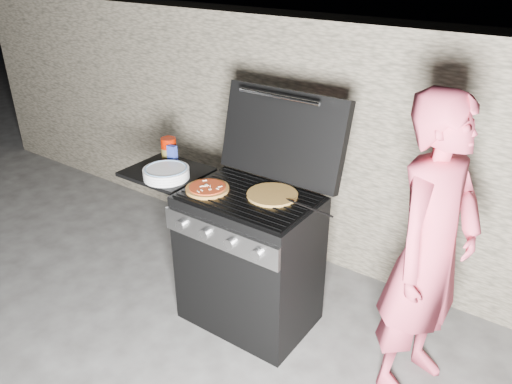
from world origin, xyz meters
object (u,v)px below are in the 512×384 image
Objects in this scene: gas_grill at (219,247)px; sauce_jar at (169,149)px; pizza_topped at (207,188)px; person at (430,253)px.

gas_grill is 8.37× the size of sauce_jar.
pizza_topped reaches higher than gas_grill.
pizza_topped is at bearing -88.59° from gas_grill.
sauce_jar is 0.09× the size of person.
gas_grill is 0.48m from pizza_topped.
pizza_topped is at bearing 112.67° from person.
gas_grill is 1.36m from person.
gas_grill is 0.76m from sauce_jar.
person reaches higher than sauce_jar.
sauce_jar is at bearing 103.12° from person.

